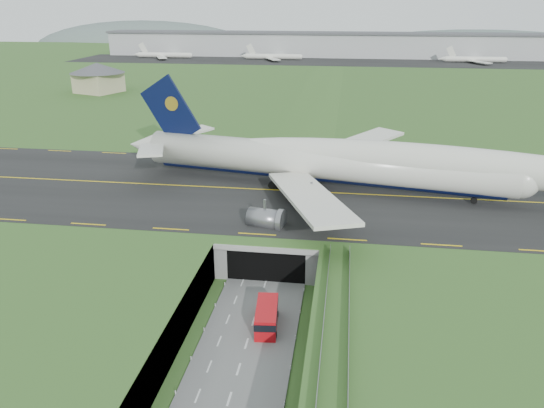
# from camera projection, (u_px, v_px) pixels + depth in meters

# --- Properties ---
(ground) EXTENTS (900.00, 900.00, 0.00)m
(ground) POSITION_uv_depth(u_px,v_px,m) (257.00, 310.00, 73.73)
(ground) COLOR #2F5221
(ground) RESTS_ON ground
(airfield_deck) EXTENTS (800.00, 800.00, 6.00)m
(airfield_deck) POSITION_uv_depth(u_px,v_px,m) (257.00, 292.00, 72.65)
(airfield_deck) COLOR gray
(airfield_deck) RESTS_ON ground
(trench_road) EXTENTS (12.00, 75.00, 0.20)m
(trench_road) POSITION_uv_depth(u_px,v_px,m) (247.00, 342.00, 66.76)
(trench_road) COLOR slate
(trench_road) RESTS_ON ground
(taxiway) EXTENTS (800.00, 44.00, 0.18)m
(taxiway) POSITION_uv_depth(u_px,v_px,m) (286.00, 191.00, 102.05)
(taxiway) COLOR black
(taxiway) RESTS_ON airfield_deck
(tunnel_portal) EXTENTS (17.00, 22.30, 6.00)m
(tunnel_portal) POSITION_uv_depth(u_px,v_px,m) (274.00, 239.00, 87.98)
(tunnel_portal) COLOR gray
(tunnel_portal) RESTS_ON ground
(guideway) EXTENTS (3.00, 53.00, 7.05)m
(guideway) POSITION_uv_depth(u_px,v_px,m) (333.00, 377.00, 52.70)
(guideway) COLOR #A8A8A3
(guideway) RESTS_ON ground
(jumbo_jet) EXTENTS (101.10, 63.15, 21.23)m
(jumbo_jet) POSITION_uv_depth(u_px,v_px,m) (359.00, 163.00, 99.70)
(jumbo_jet) COLOR silver
(jumbo_jet) RESTS_ON ground
(shuttle_tram) EXTENTS (3.42, 7.59, 3.02)m
(shuttle_tram) POSITION_uv_depth(u_px,v_px,m) (267.00, 316.00, 69.33)
(shuttle_tram) COLOR #B80C12
(shuttle_tram) RESTS_ON ground
(service_building) EXTENTS (27.39, 27.39, 11.64)m
(service_building) POSITION_uv_depth(u_px,v_px,m) (98.00, 75.00, 210.27)
(service_building) COLOR #BCB087
(service_building) RESTS_ON ground
(cargo_terminal) EXTENTS (320.00, 67.00, 15.60)m
(cargo_terminal) POSITION_uv_depth(u_px,v_px,m) (333.00, 44.00, 345.54)
(cargo_terminal) COLOR #B2B2B2
(cargo_terminal) RESTS_ON ground
(distant_hills) EXTENTS (700.00, 91.00, 60.00)m
(distant_hills) POSITION_uv_depth(u_px,v_px,m) (412.00, 55.00, 464.15)
(distant_hills) COLOR slate
(distant_hills) RESTS_ON ground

